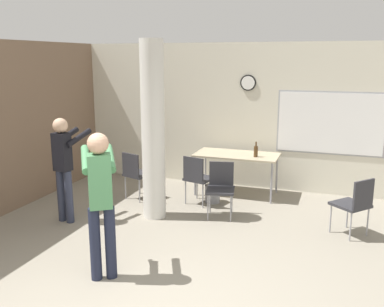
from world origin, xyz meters
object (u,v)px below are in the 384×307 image
(bottle_on_table, at_px, (256,151))
(person_watching_back, at_px, (64,162))
(folding_table, at_px, (237,157))
(chair_near_pillar, at_px, (136,172))
(person_playing_front, at_px, (100,195))
(chair_table_left, at_px, (198,176))
(chair_mid_room, at_px, (355,202))
(chair_table_front, at_px, (221,185))

(bottle_on_table, bearing_deg, person_watching_back, -141.04)
(folding_table, bearing_deg, chair_near_pillar, -151.72)
(folding_table, bearing_deg, person_playing_front, -101.69)
(chair_table_left, relative_size, person_watching_back, 0.53)
(chair_near_pillar, distance_m, person_watching_back, 1.50)
(folding_table, relative_size, person_watching_back, 0.93)
(chair_mid_room, xyz_separation_m, person_playing_front, (-2.77, -2.22, 0.50))
(chair_near_pillar, bearing_deg, folding_table, 28.28)
(chair_near_pillar, bearing_deg, chair_mid_room, -7.19)
(chair_mid_room, bearing_deg, chair_table_left, 167.61)
(chair_mid_room, relative_size, chair_near_pillar, 1.00)
(person_watching_back, bearing_deg, chair_table_front, 24.65)
(chair_table_left, height_order, person_watching_back, person_watching_back)
(folding_table, distance_m, bottle_on_table, 0.42)
(chair_mid_room, bearing_deg, person_playing_front, -141.38)
(bottle_on_table, xyz_separation_m, person_playing_front, (-1.11, -3.44, 0.14))
(person_playing_front, bearing_deg, chair_table_front, 72.39)
(bottle_on_table, relative_size, chair_mid_room, 0.32)
(person_watching_back, bearing_deg, chair_near_pillar, 66.92)
(chair_mid_room, distance_m, person_watching_back, 4.34)
(folding_table, bearing_deg, chair_mid_room, -33.39)
(folding_table, relative_size, chair_mid_room, 1.76)
(bottle_on_table, bearing_deg, person_playing_front, -107.87)
(chair_table_front, bearing_deg, bottle_on_table, 71.56)
(chair_table_left, xyz_separation_m, person_playing_front, (-0.23, -2.77, 0.50))
(chair_mid_room, height_order, chair_table_left, same)
(bottle_on_table, distance_m, person_playing_front, 3.62)
(folding_table, distance_m, person_watching_back, 3.11)
(chair_mid_room, relative_size, person_watching_back, 0.53)
(folding_table, xyz_separation_m, bottle_on_table, (0.37, -0.12, 0.16))
(folding_table, height_order, chair_table_left, chair_table_left)
(chair_mid_room, distance_m, person_playing_front, 3.59)
(folding_table, xyz_separation_m, person_watching_back, (-2.20, -2.20, 0.24))
(folding_table, xyz_separation_m, chair_mid_room, (2.04, -1.34, -0.21))
(chair_mid_room, distance_m, chair_table_left, 2.60)
(person_playing_front, bearing_deg, person_watching_back, 136.92)
(chair_table_front, xyz_separation_m, person_watching_back, (-2.22, -1.02, 0.45))
(chair_near_pillar, distance_m, person_playing_front, 2.87)
(bottle_on_table, height_order, chair_table_front, bottle_on_table)
(chair_near_pillar, distance_m, chair_table_front, 1.68)
(bottle_on_table, distance_m, chair_mid_room, 2.10)
(chair_table_left, bearing_deg, bottle_on_table, 37.24)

